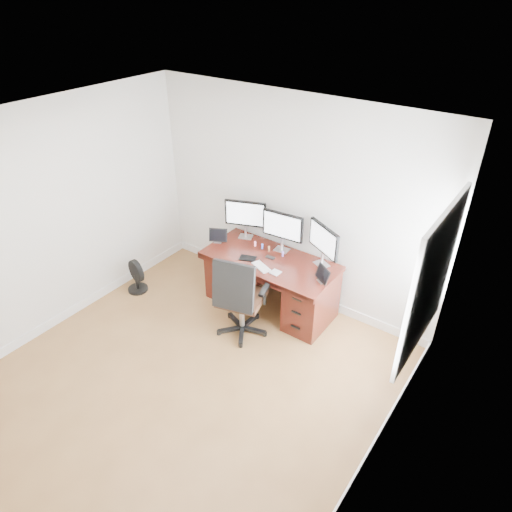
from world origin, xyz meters
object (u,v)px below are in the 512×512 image
Objects in this scene: desk at (271,281)px; monitor_center at (283,227)px; office_chair at (240,310)px; keyboard at (261,267)px; floor_fan at (136,277)px.

monitor_center is at bearing 89.97° from desk.
office_chair reaches higher than desk.
desk is at bearing 115.90° from keyboard.
floor_fan is (-1.70, -0.79, -0.17)m from desk.
office_chair is at bearing -69.04° from keyboard.
floor_fan is 0.86× the size of monitor_center.
office_chair is at bearing 17.57° from floor_fan.
office_chair is at bearing -89.29° from desk.
floor_fan is at bearing -154.99° from desk.
office_chair is 1.15m from monitor_center.
keyboard reaches higher than desk.
floor_fan is at bearing 168.94° from office_chair.
keyboard is (0.02, -0.48, -0.33)m from monitor_center.
desk reaches higher than floor_fan.
desk is at bearing 38.34° from floor_fan.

